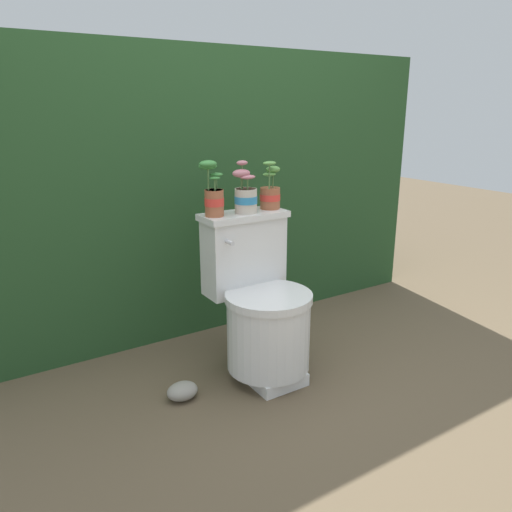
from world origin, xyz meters
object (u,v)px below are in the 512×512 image
object	(u,v)px
potted_plant_midleft	(245,196)
potted_plant_middle	(270,193)
toilet	(261,309)
potted_plant_left	(213,194)
garden_stone	(182,391)

from	to	relation	value
potted_plant_midleft	potted_plant_middle	size ratio (longest dim) A/B	1.04
toilet	potted_plant_midleft	bearing A→B (deg)	90.22
toilet	potted_plant_left	bearing A→B (deg)	135.37
potted_plant_left	potted_plant_middle	world-z (taller)	potted_plant_left
potted_plant_middle	toilet	bearing A→B (deg)	-134.13
potted_plant_midleft	garden_stone	xyz separation A→B (m)	(-0.43, -0.15, -0.83)
potted_plant_left	potted_plant_middle	xyz separation A→B (m)	(0.32, 0.00, -0.02)
potted_plant_middle	garden_stone	size ratio (longest dim) A/B	1.67
potted_plant_midleft	potted_plant_middle	distance (m)	0.16
toilet	potted_plant_middle	distance (m)	0.57
toilet	potted_plant_midleft	world-z (taller)	potted_plant_midleft
potted_plant_middle	garden_stone	distance (m)	1.03
potted_plant_midleft	potted_plant_middle	xyz separation A→B (m)	(0.16, 0.02, -0.00)
potted_plant_middle	potted_plant_left	bearing A→B (deg)	-179.28
toilet	potted_plant_middle	xyz separation A→B (m)	(0.16, 0.16, 0.53)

